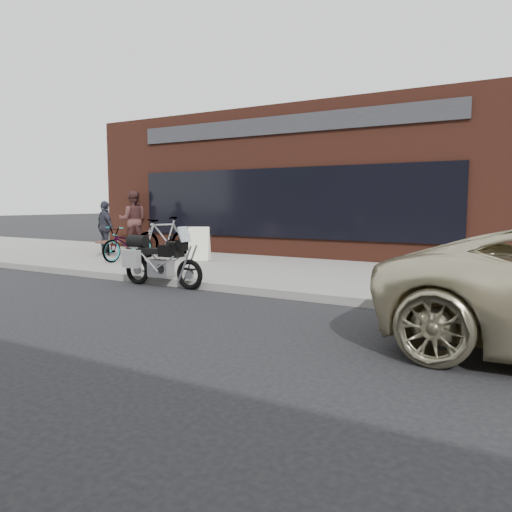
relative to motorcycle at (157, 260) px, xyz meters
The scene contains 10 objects.
ground 4.46m from the motorcycle, 61.21° to the right, with size 120.00×120.00×0.00m, color black.
near_sidewalk 3.81m from the motorcycle, 55.71° to the left, with size 44.00×6.00×0.15m, color gray.
storefront 10.25m from the motorcycle, 89.26° to the left, with size 14.00×10.07×4.50m.
motorcycle is the anchor object (origin of this frame).
bicycle_front 3.62m from the motorcycle, 143.99° to the left, with size 0.62×1.77×0.93m, color gray.
bicycle_rear 4.49m from the motorcycle, 128.97° to the left, with size 0.54×1.91×1.15m, color gray.
sandwich_sign 3.36m from the motorcycle, 112.56° to the left, with size 0.74×0.72×0.91m.
cafe_table 5.15m from the motorcycle, 147.89° to the left, with size 0.75×0.75×0.43m.
cafe_patron_left 7.12m from the motorcycle, 138.29° to the left, with size 0.95×0.74×1.96m, color #522E2C.
cafe_patron_right 6.03m from the motorcycle, 147.07° to the left, with size 0.95×0.39×1.61m, color #31333F.
Camera 1 is at (4.77, -3.75, 1.70)m, focal length 35.00 mm.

